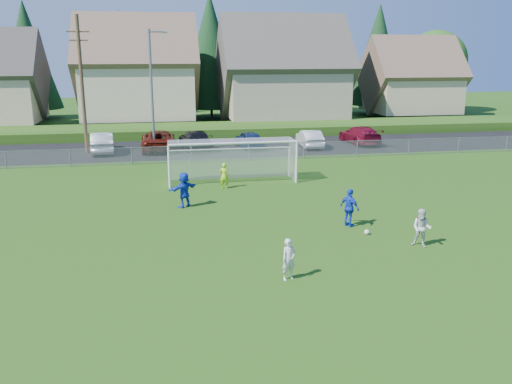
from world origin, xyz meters
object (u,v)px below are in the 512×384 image
soccer_ball (367,232)px  car_b (102,143)px  car_e (249,139)px  player_blue_a (350,208)px  car_f (310,139)px  player_white_b (422,228)px  car_d (195,140)px  goalkeeper (224,176)px  car_g (360,135)px  player_blue_b (184,190)px  player_white_a (289,259)px  soccer_goal (232,154)px  car_c (159,140)px

soccer_ball → car_b: size_ratio=0.05×
car_b → car_e: (11.26, -0.09, -0.07)m
player_blue_a → car_f: bearing=-41.6°
player_white_b → car_d: (-7.15, 23.45, -0.02)m
goalkeeper → car_g: car_g is taller
soccer_ball → car_d: bearing=104.5°
player_blue_b → car_g: 22.50m
soccer_ball → player_white_a: size_ratio=0.15×
player_blue_b → car_e: (5.89, 15.95, -0.18)m
player_blue_b → goalkeeper: 4.16m
car_d → soccer_goal: 11.27m
car_e → car_g: size_ratio=0.81×
car_b → soccer_goal: bearing=121.7°
car_e → soccer_goal: (-2.86, -10.95, 0.94)m
player_white_a → car_f: player_white_a is taller
player_blue_a → car_c: (-8.08, 20.73, -0.07)m
player_blue_b → car_c: player_blue_b is taller
player_white_b → car_f: player_white_b is taller
player_white_a → car_d: (-1.30, 25.60, 0.03)m
car_b → soccer_goal: 13.90m
soccer_goal → car_g: bearing=43.1°
goalkeeper → player_blue_b: bearing=66.6°
goalkeeper → car_f: 14.74m
car_d → car_g: bearing=176.4°
car_f → player_blue_a: bearing=81.9°
car_f → car_d: bearing=-1.2°
goalkeeper → car_f: (8.34, 12.15, -0.03)m
player_blue_b → soccer_goal: (3.03, 5.00, 0.75)m
car_b → soccer_goal: (8.40, -11.04, 0.86)m
car_d → player_blue_a: bearing=99.4°
goalkeeper → car_b: car_b is taller
player_blue_b → car_f: (10.73, 15.55, -0.18)m
player_blue_b → car_d: (1.68, 16.16, -0.12)m
player_white_a → goalkeeper: 12.86m
player_blue_b → car_c: bearing=-120.4°
soccer_ball → player_blue_b: player_blue_b is taller
player_white_b → car_d: bearing=145.6°
car_f → soccer_goal: (-7.71, -10.55, 0.94)m
car_f → car_c: bearing=-1.3°
player_blue_a → car_b: 23.82m
player_blue_a → car_f: 20.27m
car_f → car_g: size_ratio=0.83×
soccer_ball → car_f: 21.38m
goalkeeper → car_d: (-0.71, 12.76, 0.03)m
goalkeeper → car_d: 12.78m
soccer_ball → car_f: bearing=80.8°
player_blue_b → car_g: (15.31, 16.48, -0.15)m
player_white_a → car_f: size_ratio=0.34×
player_blue_b → car_c: size_ratio=0.31×
player_white_b → car_c: size_ratio=0.27×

